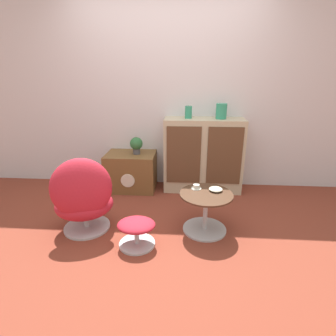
{
  "coord_description": "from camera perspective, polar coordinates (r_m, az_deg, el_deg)",
  "views": [
    {
      "loc": [
        0.25,
        -2.16,
        1.52
      ],
      "look_at": [
        0.07,
        0.52,
        0.55
      ],
      "focal_mm": 28.0,
      "sensor_mm": 36.0,
      "label": 1
    }
  ],
  "objects": [
    {
      "name": "vase_inner_left",
      "position": [
        3.44,
        11.53,
        12.04
      ],
      "size": [
        0.14,
        0.14,
        0.19
      ],
      "color": "#2D8E6B",
      "rests_on": "sideboard"
    },
    {
      "name": "vase_leftmost",
      "position": [
        3.42,
        4.47,
        12.02
      ],
      "size": [
        0.09,
        0.09,
        0.16
      ],
      "color": "#2D8E6B",
      "rests_on": "sideboard"
    },
    {
      "name": "tv_console",
      "position": [
        3.64,
        -7.99,
        -0.7
      ],
      "size": [
        0.66,
        0.49,
        0.5
      ],
      "color": "brown",
      "rests_on": "ground_plane"
    },
    {
      "name": "bowl",
      "position": [
        2.67,
        10.34,
        -4.55
      ],
      "size": [
        0.14,
        0.14,
        0.04
      ],
      "color": "beige",
      "rests_on": "coffee_table"
    },
    {
      "name": "potted_plant",
      "position": [
        3.51,
        -6.92,
        5.11
      ],
      "size": [
        0.17,
        0.17,
        0.23
      ],
      "color": "#4C4C51",
      "rests_on": "tv_console"
    },
    {
      "name": "egg_chair",
      "position": [
        2.71,
        -17.99,
        -6.12
      ],
      "size": [
        0.7,
        0.67,
        0.81
      ],
      "color": "#B7B7BC",
      "rests_on": "ground_plane"
    },
    {
      "name": "ottoman",
      "position": [
        2.49,
        -6.88,
        -12.99
      ],
      "size": [
        0.35,
        0.34,
        0.26
      ],
      "color": "#B7B7BC",
      "rests_on": "ground_plane"
    },
    {
      "name": "ground_plane",
      "position": [
        2.66,
        -2.28,
        -15.07
      ],
      "size": [
        12.0,
        12.0,
        0.0
      ],
      "primitive_type": "plane",
      "color": "brown"
    },
    {
      "name": "wall_back",
      "position": [
        3.62,
        -0.01,
        16.37
      ],
      "size": [
        6.4,
        0.06,
        2.6
      ],
      "color": "silver",
      "rests_on": "ground_plane"
    },
    {
      "name": "coffee_table",
      "position": [
        2.69,
        8.15,
        -9.07
      ],
      "size": [
        0.53,
        0.53,
        0.41
      ],
      "color": "#B7B7BC",
      "rests_on": "ground_plane"
    },
    {
      "name": "teacup",
      "position": [
        2.69,
        6.18,
        -4.13
      ],
      "size": [
        0.11,
        0.11,
        0.05
      ],
      "color": "silver",
      "rests_on": "coffee_table"
    },
    {
      "name": "sideboard",
      "position": [
        3.54,
        7.61,
        2.79
      ],
      "size": [
        1.03,
        0.39,
        0.98
      ],
      "color": "tan",
      "rests_on": "ground_plane"
    }
  ]
}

